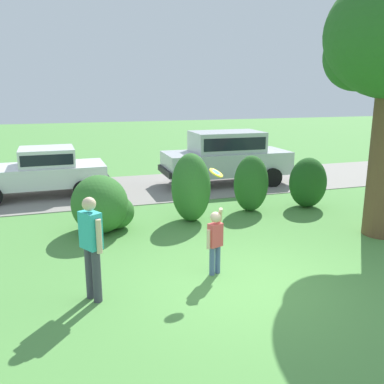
% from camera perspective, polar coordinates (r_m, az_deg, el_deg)
% --- Properties ---
extents(ground_plane, '(80.00, 80.00, 0.00)m').
position_cam_1_polar(ground_plane, '(7.63, 7.62, -12.42)').
color(ground_plane, '#518E42').
extents(driveway_strip, '(28.00, 4.40, 0.02)m').
position_cam_1_polar(driveway_strip, '(14.77, -5.64, 0.63)').
color(driveway_strip, gray).
rests_on(driveway_strip, ground).
extents(shrub_near_tree, '(1.52, 1.60, 1.39)m').
position_cam_1_polar(shrub_near_tree, '(10.27, -12.13, -1.84)').
color(shrub_near_tree, '#33702B').
rests_on(shrub_near_tree, ground).
extents(shrub_centre_left, '(1.01, 1.13, 1.80)m').
position_cam_1_polar(shrub_centre_left, '(10.78, -0.15, 0.62)').
color(shrub_centre_left, '#33702B').
rests_on(shrub_centre_left, ground).
extents(shrub_centre, '(1.00, 0.84, 1.60)m').
position_cam_1_polar(shrub_centre, '(11.82, 8.10, 1.16)').
color(shrub_centre, '#286023').
rests_on(shrub_centre, ground).
extents(shrub_centre_right, '(1.09, 1.03, 1.46)m').
position_cam_1_polar(shrub_centre_right, '(12.59, 15.60, 1.26)').
color(shrub_centre_right, '#1E511C').
rests_on(shrub_centre_right, ground).
extents(parked_sedan, '(4.43, 2.16, 1.56)m').
position_cam_1_polar(parked_sedan, '(14.29, -20.02, 2.85)').
color(parked_sedan, white).
rests_on(parked_sedan, ground).
extents(parked_suv, '(4.73, 2.15, 1.92)m').
position_cam_1_polar(parked_suv, '(15.14, 4.73, 5.09)').
color(parked_suv, silver).
rests_on(parked_suv, ground).
extents(child_thrower, '(0.39, 0.36, 1.29)m').
position_cam_1_polar(child_thrower, '(7.70, 3.19, -6.26)').
color(child_thrower, '#4C608C').
rests_on(child_thrower, ground).
extents(frisbee, '(0.30, 0.27, 0.21)m').
position_cam_1_polar(frisbee, '(7.61, 3.32, 2.65)').
color(frisbee, yellow).
extents(adult_onlooker, '(0.37, 0.47, 1.74)m').
position_cam_1_polar(adult_onlooker, '(6.86, -13.64, -6.84)').
color(adult_onlooker, '#3F3F4C').
rests_on(adult_onlooker, ground).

